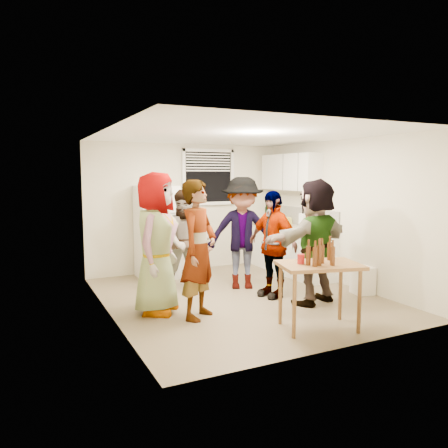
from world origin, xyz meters
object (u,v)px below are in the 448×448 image
trash_bin (363,278)px  beer_bottle_table (319,265)px  refrigerator (157,232)px  guest_back_left (187,291)px  beer_bottle_counter (306,231)px  guest_grey (157,312)px  guest_back_right (242,288)px  guest_orange (314,303)px  guest_black (272,296)px  serving_table (318,328)px  blue_cup (305,231)px  red_cup (301,264)px  wine_bottle (267,222)px  kettle (281,225)px  guest_stripe (199,317)px

trash_bin → beer_bottle_table: size_ratio=1.85×
refrigerator → guest_back_left: (0.15, -1.15, -0.85)m
beer_bottle_counter → guest_grey: (-2.99, -0.62, -0.90)m
guest_back_right → guest_orange: 1.35m
guest_black → serving_table: bearing=-22.7°
guest_back_right → blue_cup: bearing=20.3°
blue_cup → refrigerator: bearing=148.4°
red_cup → guest_back_right: bearing=81.8°
beer_bottle_table → guest_back_left: (-0.74, 2.46, -0.83)m
trash_bin → guest_orange: bearing=-177.0°
guest_back_right → refrigerator: bearing=149.6°
wine_bottle → beer_bottle_counter: size_ratio=1.48×
wine_bottle → red_cup: wine_bottle is taller
wine_bottle → guest_black: 2.73m
kettle → serving_table: kettle is taller
blue_cup → guest_stripe: blue_cup is taller
beer_bottle_counter → trash_bin: 1.36m
kettle → beer_bottle_counter: 0.88m
refrigerator → blue_cup: refrigerator is taller
refrigerator → trash_bin: refrigerator is taller
guest_grey → guest_stripe: bearing=-101.0°
trash_bin → guest_black: size_ratio=0.26×
wine_bottle → guest_orange: 3.08m
guest_black → guest_grey: bearing=-104.1°
beer_bottle_counter → red_cup: 2.59m
blue_cup → guest_black: 1.54m
guest_stripe → guest_back_right: 1.66m
blue_cup → guest_stripe: 2.86m
guest_stripe → guest_orange: (1.81, -0.14, 0.00)m
guest_stripe → guest_back_left: bearing=34.4°
wine_bottle → guest_orange: wine_bottle is taller
beer_bottle_table → trash_bin: bearing=31.4°
wine_bottle → trash_bin: bearing=-87.6°
guest_back_left → guest_black: bearing=-25.5°
refrigerator → red_cup: bearing=-77.6°
serving_table → beer_bottle_table: size_ratio=4.10×
beer_bottle_table → guest_black: beer_bottle_table is taller
serving_table → guest_back_left: (-0.82, 2.37, 0.00)m
kettle → guest_stripe: bearing=-118.9°
wine_bottle → trash_bin: size_ratio=0.72×
kettle → guest_grey: bearing=-129.8°
kettle → beer_bottle_table: 3.44m
guest_grey → guest_back_right: guest_back_right is taller
guest_back_right → guest_orange: size_ratio=1.01×
guest_grey → guest_back_right: (1.69, 0.63, 0.00)m
guest_stripe → kettle: bearing=-3.8°
trash_bin → guest_grey: size_ratio=0.23×
kettle → guest_stripe: (-2.60, -1.96, -0.90)m
blue_cup → guest_grey: (-2.95, -0.59, -0.90)m
blue_cup → serving_table: blue_cup is taller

